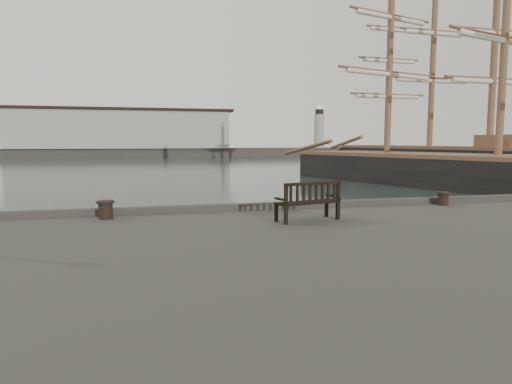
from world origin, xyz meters
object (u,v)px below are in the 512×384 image
Objects in this scene: tall_ship_far at (429,164)px; tall_ship_main at (497,181)px; bollard_left at (106,210)px; bollard_right at (443,199)px; bench at (308,209)px.

tall_ship_main is at bearing -114.12° from tall_ship_far.
tall_ship_main is (25.29, 15.42, -1.08)m from bollard_left.
tall_ship_main is 19.88m from tall_ship_far.
bollard_right is 0.01× the size of tall_ship_main.
bollard_left reaches higher than bollard_right.
tall_ship_far is (27.76, 35.37, -0.98)m from bench.
bollard_right is at bearing 0.71° from bollard_left.
bench is 5.00m from bollard_left.
bollard_left is 0.01× the size of tall_ship_far.
bollard_left is at bearing -136.52° from tall_ship_far.
tall_ship_far is at bearing 46.18° from bollard_left.
bench is 4.21× the size of bollard_right.
bollard_left is at bearing -179.29° from bollard_right.
bollard_right is 40.81m from tall_ship_far.
tall_ship_main is (20.50, 16.86, -1.15)m from bench.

